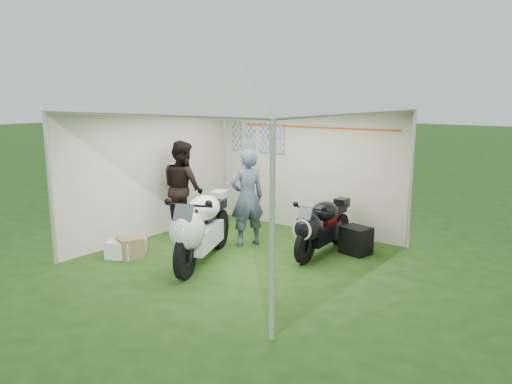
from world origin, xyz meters
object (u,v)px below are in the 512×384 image
(person_blue_jacket, at_px, (247,198))
(equipment_box, at_px, (356,240))
(canopy_tent, at_px, (241,92))
(crate_0, at_px, (121,249))
(motorcycle_white, at_px, (201,226))
(person_dark_jacket, at_px, (183,188))
(crate_2, at_px, (135,245))
(paddock_stand, at_px, (341,236))
(crate_1, at_px, (130,247))
(motorcycle_black, at_px, (321,225))

(person_blue_jacket, bearing_deg, equipment_box, 142.09)
(canopy_tent, bearing_deg, crate_0, -139.04)
(canopy_tent, xyz_separation_m, crate_0, (-1.44, -1.25, -2.44))
(motorcycle_white, height_order, crate_0, motorcycle_white)
(canopy_tent, relative_size, equipment_box, 12.76)
(person_dark_jacket, height_order, crate_2, person_dark_jacket)
(person_blue_jacket, relative_size, crate_0, 4.01)
(paddock_stand, bearing_deg, person_dark_jacket, -154.03)
(person_blue_jacket, relative_size, crate_2, 5.03)
(motorcycle_white, bearing_deg, equipment_box, 25.28)
(canopy_tent, bearing_deg, crate_1, -139.25)
(person_blue_jacket, xyz_separation_m, crate_0, (-1.18, -1.74, -0.69))
(motorcycle_black, xyz_separation_m, crate_2, (-2.50, -1.69, -0.37))
(motorcycle_white, xyz_separation_m, equipment_box, (1.66, 1.86, -0.37))
(crate_0, bearing_deg, motorcycle_white, 23.69)
(canopy_tent, relative_size, paddock_stand, 17.71)
(motorcycle_white, relative_size, motorcycle_black, 1.15)
(motorcycle_black, xyz_separation_m, crate_0, (-2.44, -2.02, -0.35))
(person_dark_jacket, height_order, equipment_box, person_dark_jacket)
(paddock_stand, bearing_deg, motorcycle_black, -87.26)
(crate_1, bearing_deg, equipment_box, 39.53)
(person_blue_jacket, bearing_deg, crate_0, -3.32)
(motorcycle_black, xyz_separation_m, person_dark_jacket, (-2.60, -0.45, 0.38))
(equipment_box, bearing_deg, motorcycle_black, -139.46)
(motorcycle_black, relative_size, paddock_stand, 5.55)
(paddock_stand, distance_m, person_blue_jacket, 1.78)
(crate_2, bearing_deg, motorcycle_white, 9.45)
(person_blue_jacket, bearing_deg, person_dark_jacket, -52.12)
(paddock_stand, bearing_deg, crate_1, -130.20)
(motorcycle_black, bearing_deg, equipment_box, 37.80)
(paddock_stand, xyz_separation_m, crate_1, (-2.30, -2.72, 0.04))
(motorcycle_white, height_order, person_dark_jacket, person_dark_jacket)
(crate_2, bearing_deg, motorcycle_black, 34.15)
(paddock_stand, height_order, crate_2, same)
(motorcycle_black, bearing_deg, person_blue_jacket, -170.14)
(motorcycle_black, distance_m, crate_1, 3.04)
(paddock_stand, distance_m, crate_2, 3.50)
(motorcycle_black, height_order, paddock_stand, motorcycle_black)
(crate_2, bearing_deg, crate_1, -54.16)
(motorcycle_white, xyz_separation_m, crate_0, (-1.22, -0.54, -0.45))
(motorcycle_white, height_order, person_blue_jacket, person_blue_jacket)
(crate_0, height_order, crate_1, crate_1)
(crate_0, bearing_deg, crate_1, 43.48)
(canopy_tent, relative_size, motorcycle_white, 2.79)
(equipment_box, bearing_deg, canopy_tent, -141.63)
(canopy_tent, relative_size, crate_1, 15.87)
(paddock_stand, height_order, equipment_box, equipment_box)
(motorcycle_white, xyz_separation_m, crate_1, (-1.11, -0.43, -0.43))
(equipment_box, distance_m, crate_2, 3.60)
(paddock_stand, height_order, person_dark_jacket, person_dark_jacket)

